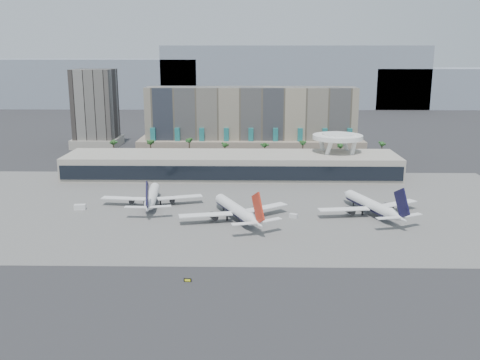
{
  "coord_description": "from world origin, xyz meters",
  "views": [
    {
      "loc": [
        8.96,
        -160.09,
        63.01
      ],
      "look_at": [
        5.49,
        40.0,
        15.0
      ],
      "focal_mm": 40.0,
      "sensor_mm": 36.0,
      "label": 1
    }
  ],
  "objects_px": {
    "airliner_right": "(372,205)",
    "service_vehicle_a": "(80,207)",
    "airliner_centre": "(237,210)",
    "taxiway_sign": "(188,280)",
    "service_vehicle_b": "(293,216)",
    "airliner_left": "(152,197)"
  },
  "relations": [
    {
      "from": "airliner_right",
      "to": "service_vehicle_a",
      "type": "distance_m",
      "value": 118.12
    },
    {
      "from": "airliner_centre",
      "to": "taxiway_sign",
      "type": "xyz_separation_m",
      "value": [
        -12.48,
        -56.99,
        -3.55
      ]
    },
    {
      "from": "airliner_centre",
      "to": "service_vehicle_a",
      "type": "relative_size",
      "value": 9.46
    },
    {
      "from": "airliner_centre",
      "to": "taxiway_sign",
      "type": "relative_size",
      "value": 19.77
    },
    {
      "from": "taxiway_sign",
      "to": "service_vehicle_a",
      "type": "bearing_deg",
      "value": 131.41
    },
    {
      "from": "airliner_centre",
      "to": "service_vehicle_a",
      "type": "bearing_deg",
      "value": 144.76
    },
    {
      "from": "airliner_right",
      "to": "taxiway_sign",
      "type": "bearing_deg",
      "value": -155.49
    },
    {
      "from": "service_vehicle_a",
      "to": "service_vehicle_b",
      "type": "distance_m",
      "value": 87.28
    },
    {
      "from": "airliner_right",
      "to": "service_vehicle_a",
      "type": "xyz_separation_m",
      "value": [
        -117.97,
        5.18,
        -2.86
      ]
    },
    {
      "from": "service_vehicle_a",
      "to": "taxiway_sign",
      "type": "bearing_deg",
      "value": -60.29
    },
    {
      "from": "service_vehicle_a",
      "to": "taxiway_sign",
      "type": "height_order",
      "value": "service_vehicle_a"
    },
    {
      "from": "taxiway_sign",
      "to": "service_vehicle_b",
      "type": "bearing_deg",
      "value": 64.69
    },
    {
      "from": "service_vehicle_a",
      "to": "taxiway_sign",
      "type": "xyz_separation_m",
      "value": [
        52.14,
        -69.69,
        -0.63
      ]
    },
    {
      "from": "service_vehicle_b",
      "to": "airliner_centre",
      "type": "bearing_deg",
      "value": -147.12
    },
    {
      "from": "taxiway_sign",
      "to": "airliner_centre",
      "type": "bearing_deg",
      "value": 82.26
    },
    {
      "from": "service_vehicle_a",
      "to": "airliner_right",
      "type": "bearing_deg",
      "value": -9.61
    },
    {
      "from": "airliner_left",
      "to": "service_vehicle_a",
      "type": "xyz_separation_m",
      "value": [
        -28.51,
        -6.76,
        -2.71
      ]
    },
    {
      "from": "service_vehicle_a",
      "to": "service_vehicle_b",
      "type": "relative_size",
      "value": 1.45
    },
    {
      "from": "service_vehicle_b",
      "to": "airliner_right",
      "type": "bearing_deg",
      "value": 32.67
    },
    {
      "from": "airliner_left",
      "to": "airliner_centre",
      "type": "distance_m",
      "value": 41.02
    },
    {
      "from": "airliner_left",
      "to": "airliner_centre",
      "type": "bearing_deg",
      "value": -33.63
    },
    {
      "from": "airliner_centre",
      "to": "taxiway_sign",
      "type": "height_order",
      "value": "airliner_centre"
    }
  ]
}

